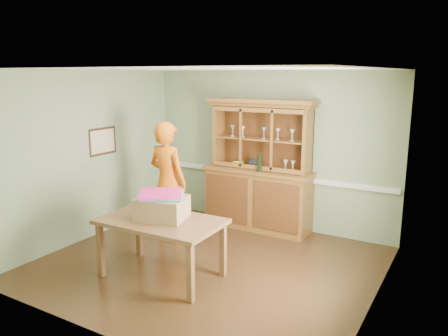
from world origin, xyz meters
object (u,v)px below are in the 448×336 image
Objects in this scene: china_hutch at (259,184)px; cardboard_box at (162,208)px; dining_table at (161,226)px; person at (168,182)px.

cardboard_box is (-0.27, -2.32, 0.15)m from china_hutch.
cardboard_box reaches higher than dining_table.
person is (-0.98, -1.27, 0.18)m from china_hutch.
dining_table is at bearing -96.40° from china_hutch.
china_hutch reaches higher than dining_table.
cardboard_box is at bearing 98.97° from dining_table.
dining_table is 2.60× the size of cardboard_box.
person is at bearing 122.08° from dining_table.
china_hutch reaches higher than person.
china_hutch is 2.34m from cardboard_box.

